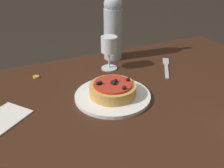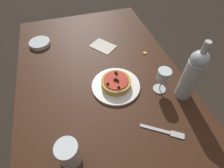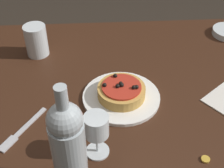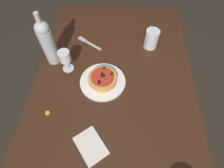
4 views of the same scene
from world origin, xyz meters
name	(u,v)px [view 2 (image 2 of 4)]	position (x,y,z in m)	size (l,w,h in m)	color
ground_plane	(106,140)	(0.00, 0.00, 0.00)	(14.00, 14.00, 0.00)	#2D261E
dining_table	(103,93)	(0.00, 0.00, 0.67)	(1.53, 0.90, 0.76)	#381E11
dinner_plate	(116,86)	(0.04, 0.06, 0.76)	(0.25, 0.25, 0.01)	white
pizza	(116,82)	(0.04, 0.06, 0.79)	(0.16, 0.16, 0.05)	gold
wine_glass	(163,77)	(0.12, 0.27, 0.86)	(0.07, 0.07, 0.14)	silver
wine_bottle	(192,75)	(0.18, 0.37, 0.90)	(0.08, 0.08, 0.32)	#B2BCC1
water_cup	(69,153)	(0.34, -0.22, 0.82)	(0.08, 0.08, 0.12)	silver
side_bowl	(40,43)	(-0.45, -0.31, 0.77)	(0.13, 0.13, 0.03)	silver
fork	(165,132)	(0.34, 0.19, 0.76)	(0.12, 0.17, 0.00)	#B7B7BC
paper_napkin	(103,46)	(-0.31, 0.08, 0.76)	(0.19, 0.18, 0.00)	silver
bottle_cap	(145,53)	(-0.17, 0.32, 0.76)	(0.02, 0.02, 0.01)	gold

